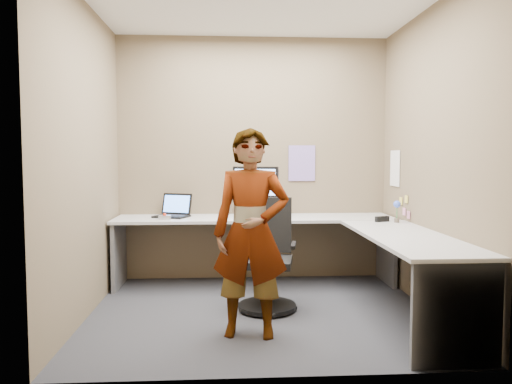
{
  "coord_description": "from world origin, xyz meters",
  "views": [
    {
      "loc": [
        -0.31,
        -4.3,
        1.38
      ],
      "look_at": [
        -0.03,
        0.25,
        1.05
      ],
      "focal_mm": 35.0,
      "sensor_mm": 36.0,
      "label": 1
    }
  ],
  "objects": [
    {
      "name": "sticky_note_a",
      "position": [
        1.49,
        0.55,
        0.95
      ],
      "size": [
        0.01,
        0.07,
        0.07
      ],
      "primitive_type": "cube",
      "color": "#F2E059",
      "rests_on": "wall_right"
    },
    {
      "name": "sticky_note_d",
      "position": [
        1.49,
        0.7,
        0.92
      ],
      "size": [
        0.01,
        0.07,
        0.07
      ],
      "primitive_type": "cube",
      "color": "#F2E059",
      "rests_on": "wall_right"
    },
    {
      "name": "sticky_note_c",
      "position": [
        1.49,
        0.48,
        0.8
      ],
      "size": [
        0.01,
        0.07,
        0.07
      ],
      "primitive_type": "cube",
      "color": "pink",
      "rests_on": "wall_right"
    },
    {
      "name": "office_chair",
      "position": [
        0.07,
        0.12,
        0.4
      ],
      "size": [
        0.54,
        0.52,
        0.98
      ],
      "rotation": [
        0.0,
        0.0,
        -0.18
      ],
      "color": "black",
      "rests_on": "ground"
    },
    {
      "name": "calendar_white",
      "position": [
        1.49,
        0.9,
        1.25
      ],
      "size": [
        0.01,
        0.28,
        0.38
      ],
      "primitive_type": "cube",
      "color": "white",
      "rests_on": "wall_right"
    },
    {
      "name": "person",
      "position": [
        -0.12,
        -0.55,
        0.8
      ],
      "size": [
        0.63,
        0.46,
        1.59
      ],
      "primitive_type": "imported",
      "rotation": [
        0.0,
        0.0,
        -0.14
      ],
      "color": "#999399",
      "rests_on": "ground"
    },
    {
      "name": "monitor",
      "position": [
        0.01,
        1.06,
        1.07
      ],
      "size": [
        0.49,
        0.21,
        0.47
      ],
      "rotation": [
        0.0,
        0.0,
        -0.3
      ],
      "color": "black",
      "rests_on": "paper_ream"
    },
    {
      "name": "desk",
      "position": [
        0.44,
        0.39,
        0.59
      ],
      "size": [
        2.98,
        2.58,
        0.73
      ],
      "color": "silver",
      "rests_on": "ground"
    },
    {
      "name": "flower",
      "position": [
        1.36,
        0.45,
        0.87
      ],
      "size": [
        0.07,
        0.07,
        0.22
      ],
      "color": "brown",
      "rests_on": "desk"
    },
    {
      "name": "trackball_mouse",
      "position": [
        -0.93,
        0.8,
        0.76
      ],
      "size": [
        0.12,
        0.08,
        0.07
      ],
      "color": "#B7B7BC",
      "rests_on": "desk"
    },
    {
      "name": "sticky_note_b",
      "position": [
        1.49,
        0.6,
        0.82
      ],
      "size": [
        0.01,
        0.07,
        0.07
      ],
      "primitive_type": "cube",
      "color": "pink",
      "rests_on": "wall_right"
    },
    {
      "name": "origami",
      "position": [
        0.09,
        0.78,
        0.76
      ],
      "size": [
        0.1,
        0.1,
        0.06
      ],
      "primitive_type": "cone",
      "color": "white",
      "rests_on": "desk"
    },
    {
      "name": "laptop",
      "position": [
        -0.87,
        1.06,
        0.79
      ],
      "size": [
        0.43,
        0.4,
        0.25
      ],
      "rotation": [
        0.0,
        0.0,
        -0.4
      ],
      "color": "black",
      "rests_on": "desk"
    },
    {
      "name": "wall_back",
      "position": [
        0.0,
        1.3,
        1.35
      ],
      "size": [
        3.0,
        0.0,
        3.0
      ],
      "primitive_type": "plane",
      "rotation": [
        1.57,
        0.0,
        0.0
      ],
      "color": "brown",
      "rests_on": "ground"
    },
    {
      "name": "wall_left",
      "position": [
        -1.5,
        0.0,
        1.35
      ],
      "size": [
        0.0,
        2.7,
        2.7
      ],
      "primitive_type": "plane",
      "rotation": [
        1.57,
        0.0,
        1.57
      ],
      "color": "brown",
      "rests_on": "ground"
    },
    {
      "name": "stapler",
      "position": [
        1.24,
        0.51,
        0.76
      ],
      "size": [
        0.15,
        0.09,
        0.05
      ],
      "primitive_type": "cube",
      "rotation": [
        0.0,
        0.0,
        0.38
      ],
      "color": "black",
      "rests_on": "desk"
    },
    {
      "name": "ground",
      "position": [
        0.0,
        0.0,
        0.0
      ],
      "size": [
        3.0,
        3.0,
        0.0
      ],
      "primitive_type": "plane",
      "color": "#25252A",
      "rests_on": "ground"
    },
    {
      "name": "paper_ream",
      "position": [
        0.01,
        1.04,
        0.76
      ],
      "size": [
        0.37,
        0.31,
        0.06
      ],
      "primitive_type": "cube",
      "rotation": [
        0.0,
        0.0,
        -0.3
      ],
      "color": "red",
      "rests_on": "desk"
    },
    {
      "name": "calendar_purple",
      "position": [
        0.55,
        1.29,
        1.3
      ],
      "size": [
        0.3,
        0.01,
        0.4
      ],
      "primitive_type": "cube",
      "color": "#846BB7",
      "rests_on": "wall_back"
    },
    {
      "name": "wall_right",
      "position": [
        1.5,
        0.0,
        1.35
      ],
      "size": [
        0.0,
        2.7,
        2.7
      ],
      "primitive_type": "plane",
      "rotation": [
        1.57,
        0.0,
        -1.57
      ],
      "color": "brown",
      "rests_on": "ground"
    }
  ]
}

